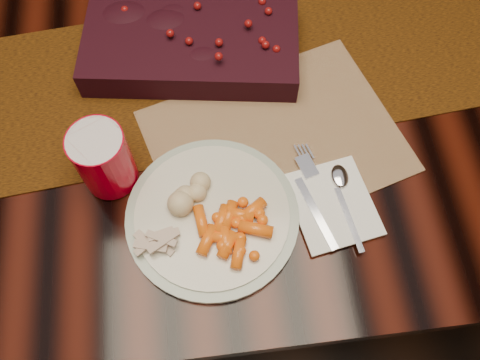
{
  "coord_description": "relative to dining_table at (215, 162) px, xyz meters",
  "views": [
    {
      "loc": [
        -0.01,
        -0.59,
        1.5
      ],
      "look_at": [
        0.03,
        -0.26,
        0.8
      ],
      "focal_mm": 38.0,
      "sensor_mm": 36.0,
      "label": 1
    }
  ],
  "objects": [
    {
      "name": "table_runner",
      "position": [
        0.02,
        -0.02,
        0.38
      ],
      "size": [
        1.65,
        0.49,
        0.0
      ],
      "primitive_type": "cube",
      "rotation": [
        0.0,
        0.0,
        0.09
      ],
      "color": "black",
      "rests_on": "dining_table"
    },
    {
      "name": "red_cup",
      "position": [
        -0.17,
        -0.2,
        0.44
      ],
      "size": [
        0.1,
        0.1,
        0.12
      ],
      "primitive_type": "cylinder",
      "rotation": [
        0.0,
        0.0,
        -0.13
      ],
      "color": "#B50016",
      "rests_on": "placemat_main"
    },
    {
      "name": "dinner_plate",
      "position": [
        -0.02,
        -0.29,
        0.39
      ],
      "size": [
        0.33,
        0.33,
        0.02
      ],
      "primitive_type": "cylinder",
      "rotation": [
        0.0,
        0.0,
        0.23
      ],
      "color": "beige",
      "rests_on": "placemat_main"
    },
    {
      "name": "dining_table",
      "position": [
        0.0,
        0.0,
        0.0
      ],
      "size": [
        1.8,
        1.0,
        0.75
      ],
      "primitive_type": "cube",
      "color": "black",
      "rests_on": "floor"
    },
    {
      "name": "napkin",
      "position": [
        0.18,
        -0.29,
        0.38
      ],
      "size": [
        0.15,
        0.16,
        0.0
      ],
      "primitive_type": "cube",
      "rotation": [
        0.0,
        0.0,
        0.18
      ],
      "color": "white",
      "rests_on": "placemat_main"
    },
    {
      "name": "mashed_potatoes",
      "position": [
        -0.05,
        -0.26,
        0.41
      ],
      "size": [
        0.08,
        0.07,
        0.04
      ],
      "primitive_type": null,
      "rotation": [
        0.0,
        0.0,
        -0.12
      ],
      "color": "#EECB87",
      "rests_on": "dinner_plate"
    },
    {
      "name": "placemat_main",
      "position": [
        0.1,
        -0.17,
        0.38
      ],
      "size": [
        0.48,
        0.4,
        0.0
      ],
      "primitive_type": "cube",
      "rotation": [
        0.0,
        0.0,
        0.29
      ],
      "color": "olive",
      "rests_on": "dining_table"
    },
    {
      "name": "floor",
      "position": [
        0.0,
        0.0,
        -0.38
      ],
      "size": [
        5.0,
        5.0,
        0.0
      ],
      "primitive_type": "plane",
      "color": "black",
      "rests_on": "ground"
    },
    {
      "name": "fork",
      "position": [
        0.15,
        -0.29,
        0.39
      ],
      "size": [
        0.07,
        0.17,
        0.0
      ],
      "primitive_type": null,
      "rotation": [
        0.0,
        0.0,
        0.29
      ],
      "color": "silver",
      "rests_on": "napkin"
    },
    {
      "name": "centerpiece",
      "position": [
        -0.02,
        0.03,
        0.42
      ],
      "size": [
        0.4,
        0.25,
        0.08
      ],
      "primitive_type": null,
      "rotation": [
        0.0,
        0.0,
        -0.15
      ],
      "color": "black",
      "rests_on": "table_runner"
    },
    {
      "name": "baby_carrots",
      "position": [
        0.01,
        -0.33,
        0.4
      ],
      "size": [
        0.12,
        0.11,
        0.02
      ],
      "primitive_type": null,
      "rotation": [
        0.0,
        0.0,
        0.23
      ],
      "color": "#FF640F",
      "rests_on": "dinner_plate"
    },
    {
      "name": "spoon",
      "position": [
        0.2,
        -0.3,
        0.39
      ],
      "size": [
        0.05,
        0.14,
        0.0
      ],
      "primitive_type": null,
      "rotation": [
        0.0,
        0.0,
        0.15
      ],
      "color": "white",
      "rests_on": "napkin"
    },
    {
      "name": "turkey_shreds",
      "position": [
        -0.1,
        -0.33,
        0.4
      ],
      "size": [
        0.07,
        0.07,
        0.01
      ],
      "primitive_type": null,
      "rotation": [
        0.0,
        0.0,
        -0.23
      ],
      "color": "#A29088",
      "rests_on": "dinner_plate"
    }
  ]
}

